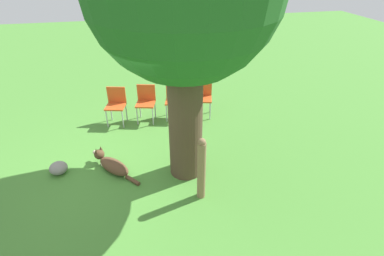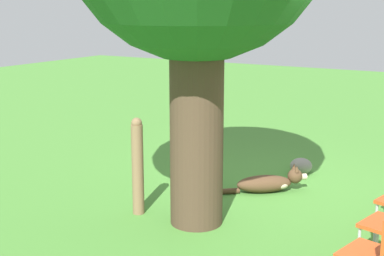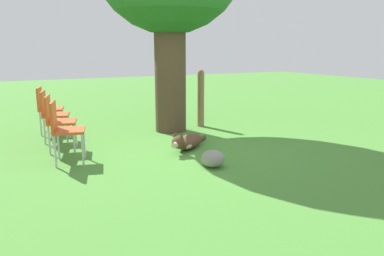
# 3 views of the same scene
# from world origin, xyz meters

# --- Properties ---
(ground_plane) EXTENTS (30.00, 30.00, 0.00)m
(ground_plane) POSITION_xyz_m (0.00, 0.00, 0.00)
(ground_plane) COLOR #478433
(dog) EXTENTS (1.02, 0.88, 0.36)m
(dog) POSITION_xyz_m (-0.16, -0.43, 0.12)
(dog) COLOR #513823
(dog) RESTS_ON ground_plane
(fence_post) EXTENTS (0.14, 0.14, 1.18)m
(fence_post) POSITION_xyz_m (0.90, 1.08, 0.59)
(fence_post) COLOR #846647
(fence_post) RESTS_ON ground_plane
(red_chair_0) EXTENTS (0.52, 0.53, 0.88)m
(red_chair_0) POSITION_xyz_m (-2.04, -0.31, 0.53)
(red_chair_0) COLOR #D14C1E
(red_chair_0) RESTS_ON ground_plane
(red_chair_1) EXTENTS (0.52, 0.53, 0.88)m
(red_chair_1) POSITION_xyz_m (-2.03, 0.40, 0.53)
(red_chair_1) COLOR #D14C1E
(red_chair_1) RESTS_ON ground_plane
(red_chair_2) EXTENTS (0.52, 0.53, 0.88)m
(red_chair_2) POSITION_xyz_m (-2.03, 1.11, 0.53)
(red_chair_2) COLOR #D14C1E
(red_chair_2) RESTS_ON ground_plane
(red_chair_3) EXTENTS (0.52, 0.53, 0.88)m
(red_chair_3) POSITION_xyz_m (-2.02, 1.82, 0.53)
(red_chair_3) COLOR #D14C1E
(red_chair_3) RESTS_ON ground_plane
(garden_rock) EXTENTS (0.32, 0.33, 0.23)m
(garden_rock) POSITION_xyz_m (-0.26, -1.41, 0.12)
(garden_rock) COLOR gray
(garden_rock) RESTS_ON ground_plane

